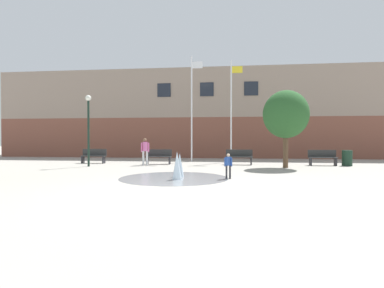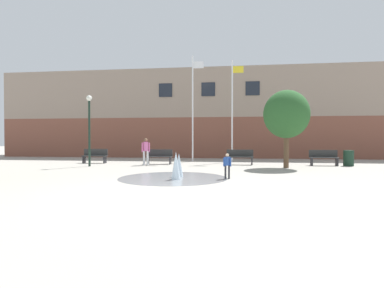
% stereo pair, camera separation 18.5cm
% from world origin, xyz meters
% --- Properties ---
extents(ground_plane, '(100.00, 100.00, 0.00)m').
position_xyz_m(ground_plane, '(0.00, 0.00, 0.00)').
color(ground_plane, '#9E998E').
extents(library_building, '(36.00, 6.05, 7.36)m').
position_xyz_m(library_building, '(0.00, 18.68, 3.68)').
color(library_building, brown).
rests_on(library_building, ground).
extents(splash_fountain, '(4.33, 4.33, 1.08)m').
position_xyz_m(splash_fountain, '(-0.39, 3.30, 0.33)').
color(splash_fountain, gray).
rests_on(splash_fountain, ground).
extents(park_bench_far_left, '(1.60, 0.44, 0.91)m').
position_xyz_m(park_bench_far_left, '(-6.87, 9.87, 0.48)').
color(park_bench_far_left, '#28282D').
rests_on(park_bench_far_left, ground).
extents(park_bench_left_of_flagpoles, '(1.60, 0.44, 0.91)m').
position_xyz_m(park_bench_left_of_flagpoles, '(-2.58, 9.66, 0.48)').
color(park_bench_left_of_flagpoles, '#28282D').
rests_on(park_bench_left_of_flagpoles, ground).
extents(park_bench_under_left_flagpole, '(1.60, 0.44, 0.91)m').
position_xyz_m(park_bench_under_left_flagpole, '(2.34, 9.85, 0.48)').
color(park_bench_under_left_flagpole, '#28282D').
rests_on(park_bench_under_left_flagpole, ground).
extents(park_bench_near_trashcan, '(1.60, 0.44, 0.91)m').
position_xyz_m(park_bench_near_trashcan, '(7.17, 9.86, 0.48)').
color(park_bench_near_trashcan, '#28282D').
rests_on(park_bench_near_trashcan, ground).
extents(adult_near_bench, '(0.50, 0.39, 1.59)m').
position_xyz_m(adult_near_bench, '(-3.22, 8.87, 0.93)').
color(adult_near_bench, silver).
rests_on(adult_near_bench, ground).
extents(child_in_fountain, '(0.31, 0.24, 0.99)m').
position_xyz_m(child_in_fountain, '(1.63, 3.31, 0.58)').
color(child_in_fountain, '#28282D').
rests_on(child_in_fountain, ground).
extents(flagpole_left, '(0.80, 0.10, 7.23)m').
position_xyz_m(flagpole_left, '(-0.77, 12.00, 3.86)').
color(flagpole_left, silver).
rests_on(flagpole_left, ground).
extents(flagpole_right, '(0.80, 0.10, 6.84)m').
position_xyz_m(flagpole_right, '(1.92, 12.00, 3.66)').
color(flagpole_right, silver).
rests_on(flagpole_right, ground).
extents(lamp_post_left_lane, '(0.32, 0.32, 4.02)m').
position_xyz_m(lamp_post_left_lane, '(-6.17, 7.69, 2.61)').
color(lamp_post_left_lane, '#192D23').
rests_on(lamp_post_left_lane, ground).
extents(trash_can, '(0.56, 0.56, 0.90)m').
position_xyz_m(trash_can, '(8.50, 9.78, 0.45)').
color(trash_can, '#193323').
rests_on(trash_can, ground).
extents(street_tree_near_building, '(2.43, 2.43, 4.17)m').
position_xyz_m(street_tree_near_building, '(4.74, 8.18, 2.87)').
color(street_tree_near_building, brown).
rests_on(street_tree_near_building, ground).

